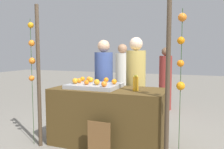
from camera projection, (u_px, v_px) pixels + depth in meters
ground_plane at (108, 144)px, 3.64m from camera, size 24.00×24.00×0.00m
stall_counter at (108, 117)px, 3.60m from camera, size 1.72×0.79×0.87m
orange_tray at (94, 86)px, 3.64m from camera, size 0.77×0.61×0.06m
orange_0 at (91, 80)px, 3.83m from camera, size 0.08×0.08×0.08m
orange_1 at (75, 81)px, 3.64m from camera, size 0.09×0.09×0.09m
orange_2 at (104, 84)px, 3.31m from camera, size 0.08×0.08×0.08m
orange_3 at (79, 81)px, 3.73m from camera, size 0.08×0.08×0.08m
orange_4 at (87, 82)px, 3.53m from camera, size 0.07×0.07×0.07m
orange_5 at (106, 80)px, 3.82m from camera, size 0.08×0.08×0.08m
orange_6 at (89, 79)px, 3.89m from camera, size 0.08×0.08×0.08m
orange_7 at (114, 82)px, 3.58m from camera, size 0.08×0.08×0.08m
orange_8 at (83, 79)px, 3.95m from camera, size 0.08×0.08×0.08m
orange_9 at (97, 82)px, 3.51m from camera, size 0.09×0.09×0.09m
juice_bottle at (136, 84)px, 3.32m from camera, size 0.08×0.08×0.22m
chalkboard_sign at (99, 141)px, 3.09m from camera, size 0.32×0.03×0.52m
vendor_left at (104, 88)px, 4.27m from camera, size 0.33×0.33×1.63m
vendor_right at (136, 89)px, 4.08m from camera, size 0.33×0.33×1.67m
crowd_person_0 at (122, 81)px, 5.53m from camera, size 0.32×0.32×1.61m
crowd_person_1 at (165, 81)px, 5.78m from camera, size 0.31×0.31×1.53m
canopy_post_left at (39, 77)px, 3.47m from camera, size 0.06×0.06×2.10m
canopy_post_right at (168, 83)px, 2.80m from camera, size 0.06×0.06×2.10m
garland_strand_left at (32, 53)px, 3.51m from camera, size 0.11×0.10×1.91m
garland_strand_right at (181, 54)px, 2.71m from camera, size 0.10×0.11×1.91m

